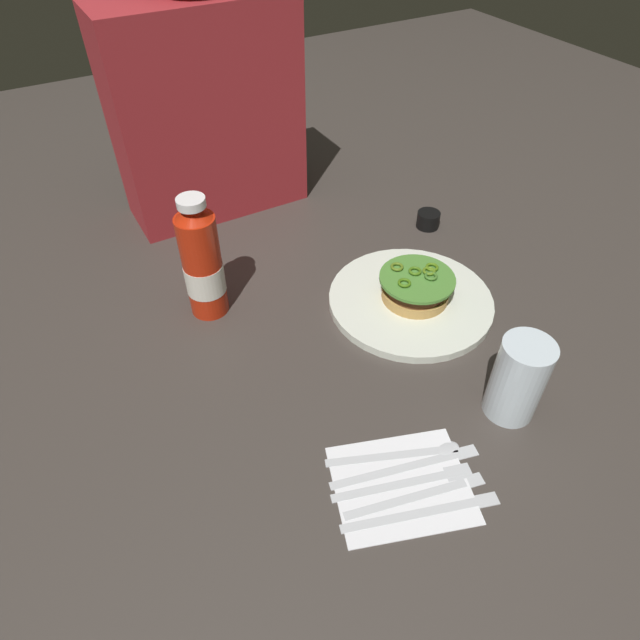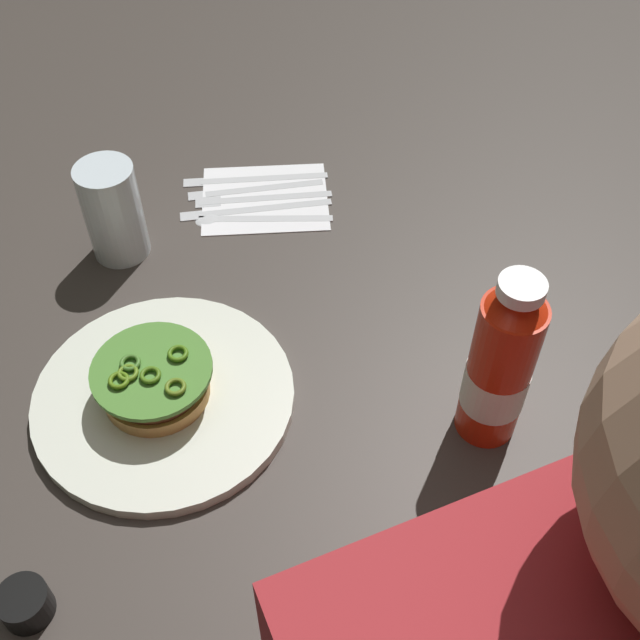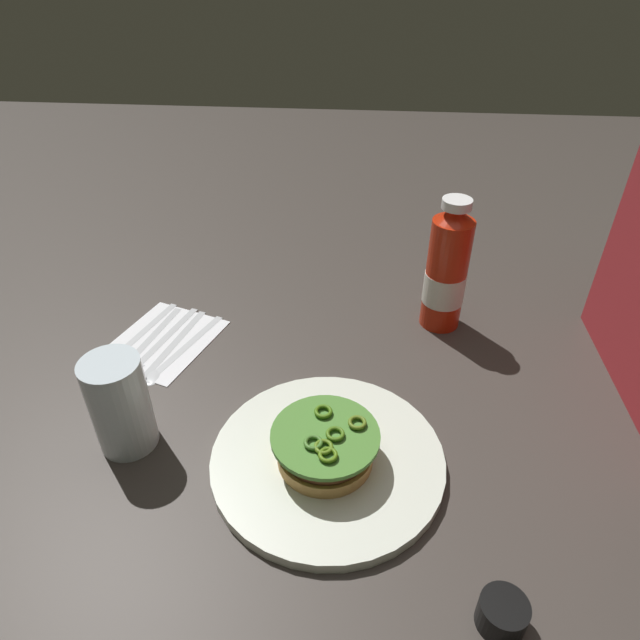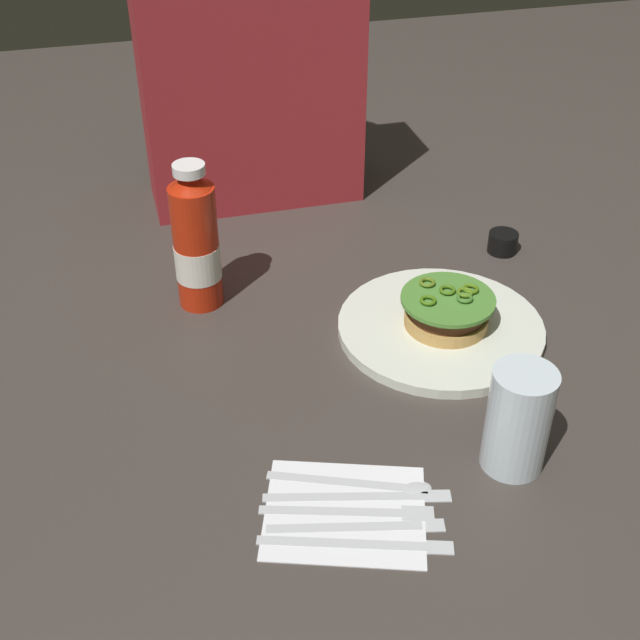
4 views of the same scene
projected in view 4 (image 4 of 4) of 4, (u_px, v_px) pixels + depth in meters
The scene contains 13 objects.
ground_plane at pixel (390, 364), 1.15m from camera, with size 3.00×3.00×0.00m, color #3C3530.
dinner_plate at pixel (440, 328), 1.20m from camera, with size 0.29×0.29×0.02m, color silver.
burger_sandwich at pixel (447, 310), 1.18m from camera, with size 0.13×0.13×0.05m.
ketchup_bottle at pixel (196, 244), 1.21m from camera, with size 0.07×0.07×0.22m.
water_glass at pixel (518, 420), 0.96m from camera, with size 0.07×0.07×0.13m, color silver.
condiment_cup at pixel (503, 242), 1.38m from camera, with size 0.05×0.05×0.03m, color black.
napkin at pixel (345, 512), 0.93m from camera, with size 0.18×0.15×0.00m, color white.
butter_knife at pixel (368, 542), 0.89m from camera, with size 0.20×0.08×0.00m.
steak_knife at pixel (367, 525), 0.91m from camera, with size 0.19×0.06×0.00m.
fork_utensil at pixel (362, 510), 0.93m from camera, with size 0.19×0.07×0.00m.
table_knife at pixel (370, 494), 0.95m from camera, with size 0.21×0.07×0.00m.
spoon_utensil at pixel (372, 483), 0.96m from camera, with size 0.18×0.08×0.00m.
diner_person at pixel (249, 58), 1.40m from camera, with size 0.37×0.16×0.58m.
Camera 4 is at (-0.32, -0.84, 0.72)m, focal length 47.30 mm.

